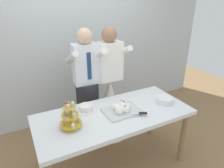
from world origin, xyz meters
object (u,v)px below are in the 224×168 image
Objects in this scene: plate_stack at (165,100)px; person_groom at (88,94)px; cupcake_stand at (70,117)px; person_bride at (110,100)px; dessert_table at (114,119)px; main_cake_tray at (122,109)px; round_cake at (86,108)px.

plate_stack is 1.06m from person_groom.
plate_stack is 0.13× the size of person_groom.
cupcake_stand is 1.21m from plate_stack.
person_bride reaches higher than cupcake_stand.
dessert_table is 0.69m from person_bride.
plate_stack is at bearing -4.95° from main_cake_tray.
main_cake_tray is 1.99× the size of plate_stack.
person_groom is (-0.17, 0.68, -0.07)m from main_cake_tray.
round_cake is 0.50m from person_groom.
person_bride is at bearing 38.70° from round_cake.
cupcake_stand is 0.72× the size of main_cake_tray.
person_bride reaches higher than dessert_table.
person_groom reaches higher than round_cake.
cupcake_stand reaches higher than round_cake.
person_groom and person_bride have the same top height.
dessert_table is 0.56m from cupcake_stand.
main_cake_tray is at bearing -32.07° from round_cake.
cupcake_stand is at bearing -139.61° from person_bride.
cupcake_stand is (-0.52, -0.04, 0.19)m from dessert_table.
round_cake is at bearing -112.96° from person_groom.
person_bride is (0.16, 0.65, -0.23)m from main_cake_tray.
main_cake_tray is 0.71m from person_bride.
person_bride reaches higher than round_cake.
round_cake is at bearing 163.75° from plate_stack.
dessert_table is 4.27× the size of main_cake_tray.
main_cake_tray reaches higher than round_cake.
person_groom is (0.45, 0.70, -0.15)m from cupcake_stand.
main_cake_tray is 0.25× the size of person_bride.
dessert_table is 0.15m from main_cake_tray.
person_groom is at bearing 173.81° from person_bride.
person_bride is (-0.42, 0.70, -0.23)m from plate_stack.
dessert_table is at bearing -37.35° from round_cake.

